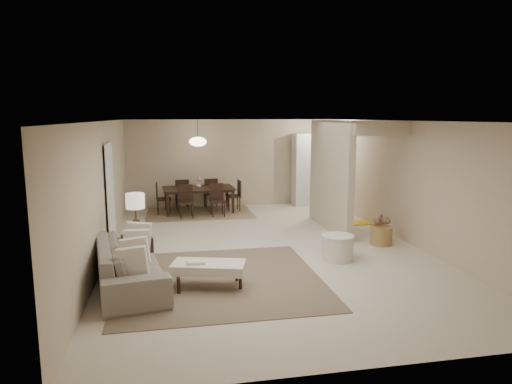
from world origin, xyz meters
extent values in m
plane|color=beige|center=(0.00, 0.00, 0.00)|extent=(9.00, 9.00, 0.00)
plane|color=white|center=(0.00, 0.00, 2.50)|extent=(9.00, 9.00, 0.00)
plane|color=#C0B091|center=(0.00, 4.50, 1.25)|extent=(6.00, 0.00, 6.00)
plane|color=#C0B091|center=(-3.00, 0.00, 1.25)|extent=(0.00, 9.00, 9.00)
plane|color=#C0B091|center=(3.00, 0.00, 1.25)|extent=(0.00, 9.00, 9.00)
cube|color=#C0B091|center=(1.80, 1.25, 1.25)|extent=(0.15, 2.50, 2.50)
cube|color=black|center=(-2.97, 0.60, 1.02)|extent=(0.04, 0.90, 2.04)
cube|color=silver|center=(2.35, 4.15, 1.05)|extent=(1.20, 0.55, 2.10)
cylinder|color=white|center=(2.30, 3.20, 2.46)|extent=(0.44, 0.44, 0.05)
cube|color=brown|center=(-1.07, -1.60, 0.01)|extent=(3.20, 3.20, 0.01)
imported|color=gray|center=(-2.45, -1.60, 0.34)|extent=(2.47, 1.29, 0.69)
cube|color=beige|center=(-1.27, -1.90, 0.32)|extent=(1.19, 0.78, 0.15)
cylinder|color=black|center=(-1.73, -2.08, 0.12)|extent=(0.05, 0.05, 0.25)
cylinder|color=black|center=(-0.81, -2.08, 0.12)|extent=(0.05, 0.05, 0.25)
cylinder|color=black|center=(-1.73, -1.72, 0.12)|extent=(0.05, 0.05, 0.25)
cylinder|color=black|center=(-0.81, -1.72, 0.12)|extent=(0.05, 0.05, 0.25)
cube|color=black|center=(-2.40, -0.66, 0.27)|extent=(0.58, 0.58, 0.53)
cylinder|color=#47341E|center=(-2.40, -0.66, 0.68)|extent=(0.12, 0.12, 0.30)
cylinder|color=#47341E|center=(-2.40, -0.66, 0.96)|extent=(0.03, 0.03, 0.26)
cylinder|color=beige|center=(-2.40, -0.66, 1.16)|extent=(0.32, 0.32, 0.26)
cylinder|color=beige|center=(1.15, -0.99, 0.23)|extent=(0.59, 0.59, 0.46)
cylinder|color=#9A6D3D|center=(2.40, -0.18, 0.19)|extent=(0.54, 0.54, 0.38)
cube|color=#8C7557|center=(-1.03, 3.70, 0.01)|extent=(2.80, 2.10, 0.01)
imported|color=black|center=(-1.03, 3.70, 0.34)|extent=(1.97, 1.17, 0.67)
imported|color=silver|center=(-1.03, 3.70, 0.74)|extent=(0.18, 0.18, 0.14)
cube|color=gold|center=(2.70, 1.70, 0.01)|extent=(0.88, 0.54, 0.01)
cylinder|color=#47341E|center=(-1.03, 3.70, 2.25)|extent=(0.02, 0.02, 0.50)
ellipsoid|color=#FFEAC6|center=(-1.03, 3.70, 1.92)|extent=(0.46, 0.46, 0.25)
camera|label=1|loc=(-1.82, -8.56, 2.59)|focal=32.00mm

